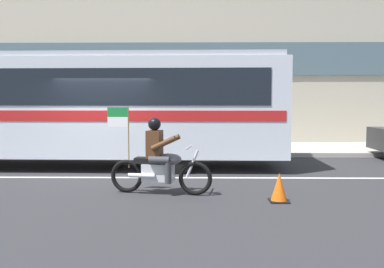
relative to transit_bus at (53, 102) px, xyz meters
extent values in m
plane|color=#2B2B2D|center=(1.73, -1.19, -1.88)|extent=(60.00, 60.00, 0.00)
cube|color=#A39E93|center=(1.73, 3.91, -1.81)|extent=(28.00, 3.80, 0.15)
cube|color=silver|center=(1.73, -1.79, -1.88)|extent=(26.60, 0.14, 0.01)
cube|color=#B2A893|center=(1.73, 6.21, 3.48)|extent=(28.00, 0.80, 10.72)
cube|color=#4C606B|center=(1.73, 5.77, 1.87)|extent=(25.76, 0.10, 1.40)
cube|color=silver|center=(0.00, 0.01, -0.15)|extent=(13.34, 2.85, 2.70)
cube|color=black|center=(0.00, 0.01, 0.40)|extent=(12.28, 2.87, 0.96)
cube|color=red|center=(0.00, 0.01, -0.35)|extent=(13.08, 2.88, 0.28)
cube|color=#ADB1BA|center=(0.00, 0.01, 1.26)|extent=(13.07, 2.72, 0.16)
cylinder|color=black|center=(3.66, -1.17, -1.36)|extent=(1.04, 0.30, 1.04)
torus|color=black|center=(4.17, -3.67, -1.54)|extent=(0.70, 0.20, 0.69)
torus|color=black|center=(2.74, -3.44, -1.54)|extent=(0.70, 0.20, 0.69)
cube|color=silver|center=(3.41, -3.55, -1.44)|extent=(0.68, 0.38, 0.36)
ellipsoid|color=#59565B|center=(3.65, -3.59, -1.16)|extent=(0.52, 0.35, 0.24)
cube|color=black|center=(3.21, -3.52, -1.20)|extent=(0.59, 0.35, 0.12)
cylinder|color=silver|center=(4.11, -3.66, -1.24)|extent=(0.28, 0.10, 0.58)
cylinder|color=silver|center=(4.03, -3.65, -0.92)|extent=(0.14, 0.64, 0.04)
cylinder|color=silver|center=(3.09, -3.66, -1.49)|extent=(0.56, 0.18, 0.09)
cube|color=#4C2D19|center=(3.34, -3.54, -0.86)|extent=(0.34, 0.40, 0.56)
sphere|color=black|center=(3.34, -3.54, -0.45)|extent=(0.26, 0.26, 0.26)
cylinder|color=#38383D|center=(3.51, -3.38, -1.16)|extent=(0.44, 0.22, 0.15)
cylinder|color=#38383D|center=(3.68, -3.41, -1.40)|extent=(0.13, 0.13, 0.46)
cylinder|color=#38383D|center=(3.45, -3.74, -1.16)|extent=(0.44, 0.22, 0.15)
cylinder|color=#38383D|center=(3.62, -3.77, -1.40)|extent=(0.13, 0.13, 0.46)
cylinder|color=#4C2D19|center=(3.61, -3.38, -0.82)|extent=(0.53, 0.19, 0.32)
cylinder|color=#4C2D19|center=(3.54, -3.77, -0.82)|extent=(0.53, 0.19, 0.32)
cylinder|color=olive|center=(2.79, -3.45, -0.73)|extent=(0.02, 0.02, 1.25)
cube|color=#197233|center=(2.56, -3.41, -0.21)|extent=(0.44, 0.09, 0.20)
cube|color=white|center=(2.56, -3.41, -0.41)|extent=(0.44, 0.09, 0.20)
cylinder|color=red|center=(-1.44, 2.65, -1.44)|extent=(0.22, 0.22, 0.58)
sphere|color=red|center=(-1.44, 2.65, -1.08)|extent=(0.20, 0.20, 0.20)
cylinder|color=red|center=(-1.44, 2.51, -1.42)|extent=(0.09, 0.10, 0.09)
cone|color=#EA590F|center=(5.76, -4.18, -1.61)|extent=(0.32, 0.32, 0.55)
cube|color=black|center=(5.76, -4.18, -1.87)|extent=(0.36, 0.36, 0.03)
camera|label=1|loc=(4.22, -11.65, -0.02)|focal=37.43mm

